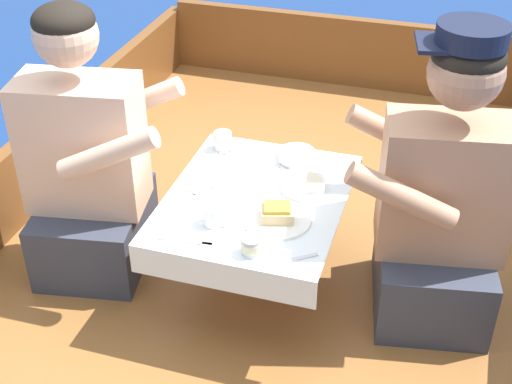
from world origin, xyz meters
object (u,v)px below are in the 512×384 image
Objects in this scene: person_port at (88,169)px; tin_can at (252,245)px; person_starboard at (441,204)px; coffee_cup_port at (213,215)px; coffee_cup_starboard at (223,140)px; sandwich at (277,212)px.

person_port is 0.71m from tin_can.
coffee_cup_port is at bearing 9.39° from person_starboard.
tin_can is at bearing 23.45° from person_starboard.
tin_can is (0.28, -0.56, -0.01)m from coffee_cup_starboard.
coffee_cup_port is 0.47m from coffee_cup_starboard.
person_port is at bearing 160.51° from tin_can.
person_port is at bearing -140.27° from coffee_cup_starboard.
tin_can is at bearing -29.57° from person_port.
person_port reaches higher than tin_can.
person_starboard is at bearing -14.62° from coffee_cup_starboard.
coffee_cup_starboard reaches higher than coffee_cup_port.
coffee_cup_starboard is 0.62m from tin_can.
coffee_cup_port reaches higher than tin_can.
coffee_cup_port reaches higher than sandwich.
person_starboard is 8.45× the size of sandwich.
sandwich is (0.70, -0.06, -0.00)m from person_port.
coffee_cup_starboard is at bearing -25.00° from person_starboard.
coffee_cup_starboard is at bearing 117.10° from tin_can.
tin_can is at bearing -33.16° from coffee_cup_port.
coffee_cup_port is (-0.68, -0.24, -0.02)m from person_starboard.
person_starboard is at bearing 18.97° from sandwich.
person_port is 10.51× the size of coffee_cup_port.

